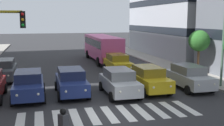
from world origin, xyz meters
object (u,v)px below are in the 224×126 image
at_px(car_1, 149,79).
at_px(car_4, 29,85).
at_px(street_tree_1, 199,41).
at_px(car_row2_1, 4,70).
at_px(car_3, 71,82).
at_px(car_0, 189,77).
at_px(car_2, 119,82).
at_px(street_lamp_left, 217,25).
at_px(bus_behind_traffic, 102,46).
at_px(car_row2_0, 118,63).

xyz_separation_m(car_1, car_4, (8.05, -0.18, 0.00)).
bearing_deg(street_tree_1, car_row2_1, -7.34).
bearing_deg(car_1, car_3, -4.02).
distance_m(car_3, car_row2_1, 7.60).
distance_m(car_0, car_4, 11.09).
relative_size(car_0, car_2, 1.00).
relative_size(car_row2_1, street_tree_1, 1.14).
bearing_deg(street_lamp_left, car_1, -5.96).
bearing_deg(car_row2_1, car_1, 148.56).
bearing_deg(car_4, car_row2_1, -70.57).
bearing_deg(street_lamp_left, bus_behind_traffic, -72.41).
relative_size(car_row2_1, bus_behind_traffic, 0.42).
xyz_separation_m(car_row2_1, street_lamp_left, (-15.05, 6.73, 3.69)).
xyz_separation_m(car_0, car_row2_0, (3.21, -7.55, 0.00)).
bearing_deg(car_4, car_2, 173.19).
xyz_separation_m(car_0, car_2, (5.32, 0.37, 0.00)).
relative_size(car_1, car_4, 1.00).
bearing_deg(street_lamp_left, car_4, -3.06).
relative_size(car_1, street_tree_1, 1.14).
height_order(car_4, street_lamp_left, street_lamp_left).
xyz_separation_m(car_2, street_tree_1, (-8.60, -4.61, 2.19)).
distance_m(car_4, car_row2_1, 6.41).
height_order(car_3, car_4, same).
relative_size(car_1, car_row2_1, 1.00).
distance_m(car_1, car_2, 2.35).
xyz_separation_m(bus_behind_traffic, street_lamp_left, (-4.87, 15.35, 2.72)).
height_order(car_4, street_tree_1, street_tree_1).
bearing_deg(car_0, car_row2_0, -66.96).
bearing_deg(car_1, bus_behind_traffic, -90.00).
height_order(car_row2_0, bus_behind_traffic, bus_behind_traffic).
height_order(car_row2_0, street_tree_1, street_tree_1).
bearing_deg(car_0, bus_behind_traffic, -78.57).
distance_m(car_0, car_3, 8.38).
xyz_separation_m(car_2, bus_behind_traffic, (-2.30, -15.35, 0.97)).
distance_m(car_1, car_row2_0, 7.42).
bearing_deg(bus_behind_traffic, car_4, 61.23).
distance_m(bus_behind_traffic, street_tree_1, 12.52).
height_order(car_0, car_row2_0, same).
bearing_deg(bus_behind_traffic, car_2, 81.49).
height_order(car_0, car_3, same).
height_order(car_2, car_4, same).
height_order(car_4, bus_behind_traffic, bus_behind_traffic).
height_order(car_0, car_4, same).
bearing_deg(car_0, street_lamp_left, 168.55).
xyz_separation_m(car_2, car_row2_0, (-2.11, -7.92, 0.00)).
bearing_deg(car_4, street_tree_1, -164.73).
bearing_deg(street_lamp_left, car_row2_0, -57.48).
relative_size(car_4, car_row2_1, 1.00).
distance_m(car_3, car_row2_0, 8.73).
bearing_deg(car_1, car_2, 12.42).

